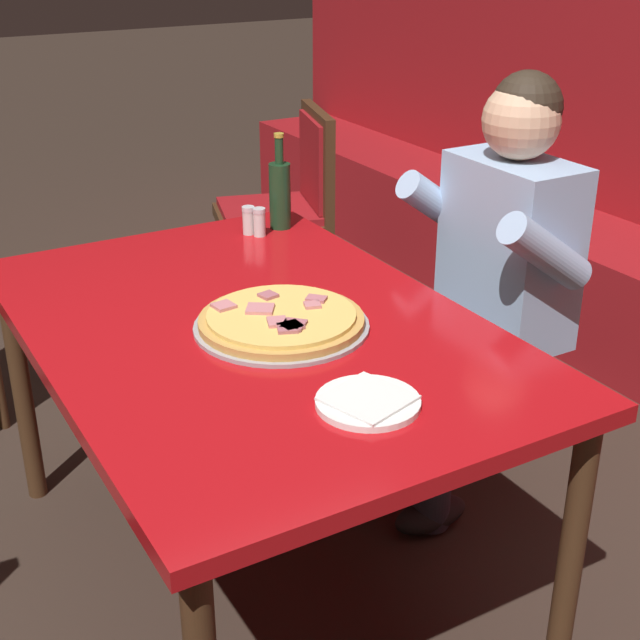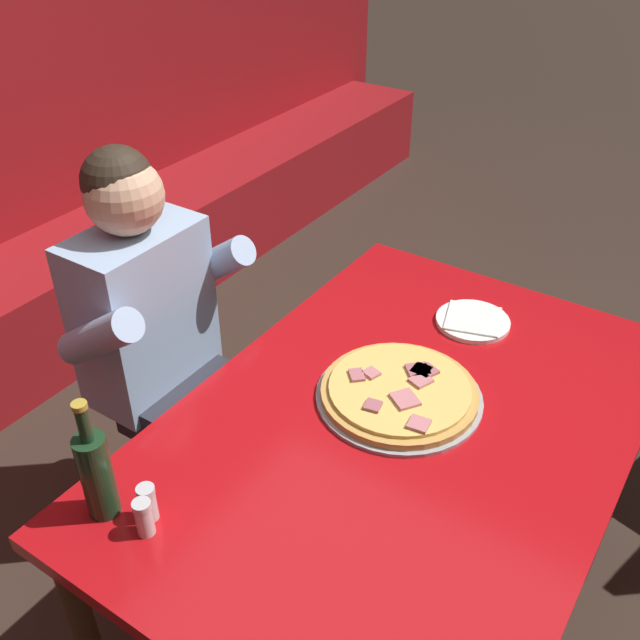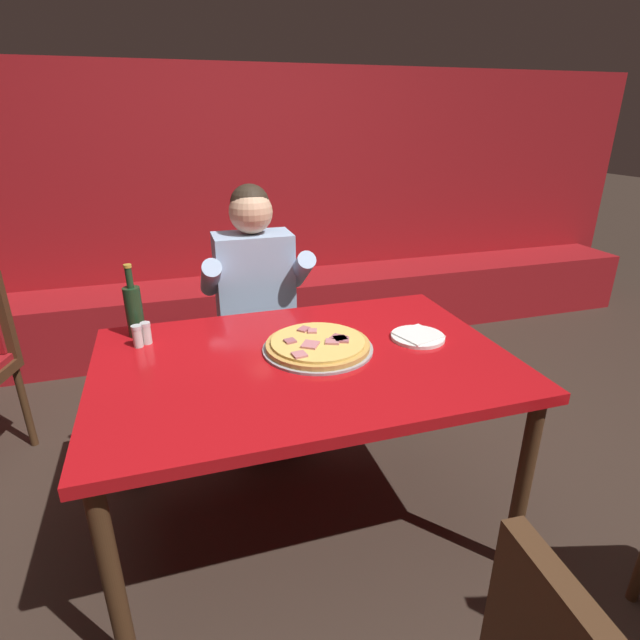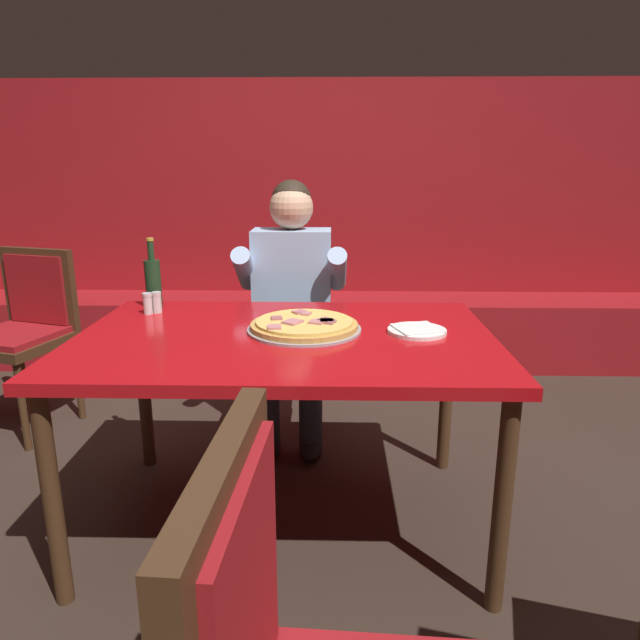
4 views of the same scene
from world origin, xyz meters
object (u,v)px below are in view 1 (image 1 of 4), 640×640
(shaker_black_pepper, at_px, (259,223))
(shaker_red_pepper_flakes, at_px, (249,222))
(main_dining_table, at_px, (252,348))
(pizza, at_px, (281,321))
(dining_chair_far_right, at_px, (288,201))
(diner_seated_blue_shirt, at_px, (484,280))
(beer_bottle, at_px, (280,193))
(plate_white_paper, at_px, (368,402))

(shaker_black_pepper, bearing_deg, shaker_red_pepper_flakes, -146.49)
(main_dining_table, xyz_separation_m, pizza, (0.07, 0.05, 0.09))
(dining_chair_far_right, bearing_deg, diner_seated_blue_shirt, -4.74)
(pizza, distance_m, dining_chair_far_right, 1.70)
(main_dining_table, relative_size, pizza, 3.57)
(pizza, height_order, dining_chair_far_right, dining_chair_far_right)
(shaker_black_pepper, distance_m, dining_chair_far_right, 1.07)
(shaker_red_pepper_flakes, bearing_deg, dining_chair_far_right, 145.32)
(main_dining_table, bearing_deg, diner_seated_blue_shirt, 92.42)
(beer_bottle, relative_size, shaker_black_pepper, 3.40)
(main_dining_table, height_order, beer_bottle, beer_bottle)
(main_dining_table, xyz_separation_m, dining_chair_far_right, (-1.41, 0.85, -0.14))
(diner_seated_blue_shirt, bearing_deg, dining_chair_far_right, 175.26)
(pizza, xyz_separation_m, beer_bottle, (-0.65, 0.34, 0.09))
(plate_white_paper, relative_size, shaker_red_pepper_flakes, 2.44)
(main_dining_table, xyz_separation_m, diner_seated_blue_shirt, (-0.03, 0.74, 0.02))
(shaker_black_pepper, height_order, shaker_red_pepper_flakes, same)
(plate_white_paper, xyz_separation_m, dining_chair_far_right, (-1.88, 0.83, -0.22))
(plate_white_paper, xyz_separation_m, diner_seated_blue_shirt, (-0.50, 0.71, -0.06))
(main_dining_table, height_order, shaker_black_pepper, shaker_black_pepper)
(diner_seated_blue_shirt, xyz_separation_m, dining_chair_far_right, (-1.38, 0.11, -0.15))
(pizza, distance_m, beer_bottle, 0.74)
(plate_white_paper, height_order, shaker_red_pepper_flakes, shaker_red_pepper_flakes)
(pizza, bearing_deg, beer_bottle, 152.44)
(main_dining_table, relative_size, dining_chair_far_right, 1.59)
(beer_bottle, bearing_deg, main_dining_table, -33.48)
(beer_bottle, height_order, diner_seated_blue_shirt, diner_seated_blue_shirt)
(shaker_red_pepper_flakes, height_order, dining_chair_far_right, dining_chair_far_right)
(beer_bottle, height_order, shaker_red_pepper_flakes, beer_bottle)
(shaker_red_pepper_flakes, distance_m, dining_chair_far_right, 1.05)
(pizza, height_order, plate_white_paper, pizza)
(plate_white_paper, relative_size, dining_chair_far_right, 0.23)
(pizza, height_order, shaker_red_pepper_flakes, shaker_red_pepper_flakes)
(pizza, relative_size, dining_chair_far_right, 0.45)
(pizza, distance_m, shaker_red_pepper_flakes, 0.68)
(main_dining_table, distance_m, beer_bottle, 0.72)
(plate_white_paper, height_order, beer_bottle, beer_bottle)
(main_dining_table, relative_size, beer_bottle, 5.05)
(shaker_black_pepper, relative_size, diner_seated_blue_shirt, 0.07)
(diner_seated_blue_shirt, relative_size, dining_chair_far_right, 1.38)
(main_dining_table, xyz_separation_m, shaker_black_pepper, (-0.54, 0.29, 0.11))
(main_dining_table, height_order, dining_chair_far_right, dining_chair_far_right)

